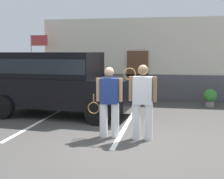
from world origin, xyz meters
TOP-DOWN VIEW (x-y plane):
  - ground_plane at (0.00, 0.00)m, footprint 40.00×40.00m
  - parking_stripe_0 at (-2.68, 1.50)m, footprint 0.12×4.40m
  - parking_stripe_1 at (-0.09, 1.50)m, footprint 0.12×4.40m
  - house_frontage at (-0.00, 6.22)m, footprint 8.94×0.40m
  - parked_suv at (-2.47, 2.44)m, footprint 4.74×2.46m
  - tennis_player_man at (-0.34, 0.28)m, footprint 0.89×0.30m
  - tennis_player_woman at (0.46, 0.23)m, footprint 0.79×0.29m
  - potted_plant_by_porch at (2.63, 4.94)m, footprint 0.51×0.51m
  - flag_pole at (-4.71, 5.59)m, footprint 0.80×0.05m

SIDE VIEW (x-z plane):
  - ground_plane at x=0.00m, z-range 0.00..0.00m
  - parking_stripe_0 at x=-2.68m, z-range 0.00..0.01m
  - parking_stripe_1 at x=-0.09m, z-range 0.00..0.01m
  - potted_plant_by_porch at x=2.63m, z-range 0.04..0.71m
  - tennis_player_man at x=-0.34m, z-range 0.03..1.74m
  - tennis_player_woman at x=0.46m, z-range 0.04..1.81m
  - parked_suv at x=-2.47m, z-range 0.12..2.17m
  - house_frontage at x=0.00m, z-range -0.10..3.39m
  - flag_pole at x=-4.71m, z-range 0.56..3.38m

